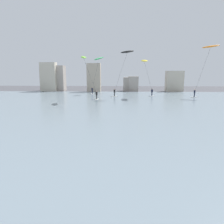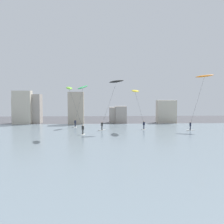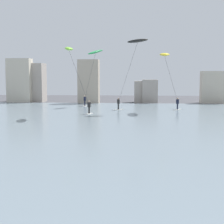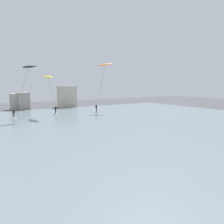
# 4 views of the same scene
# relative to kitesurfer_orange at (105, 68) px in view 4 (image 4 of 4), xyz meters

# --- Properties ---
(water_bay) EXTENTS (84.00, 52.00, 0.10)m
(water_bay) POSITION_rel_kitesurfer_orange_xyz_m (-18.46, -15.05, -9.48)
(water_bay) COLOR slate
(water_bay) RESTS_ON ground
(kitesurfer_orange) EXTENTS (5.43, 2.38, 10.67)m
(kitesurfer_orange) POSITION_rel_kitesurfer_orange_xyz_m (0.00, 0.00, 0.00)
(kitesurfer_orange) COLOR silver
(kitesurfer_orange) RESTS_ON water_bay
(kitesurfer_yellow) EXTENTS (3.33, 4.87, 7.69)m
(kitesurfer_yellow) POSITION_rel_kitesurfer_orange_xyz_m (-13.16, -1.53, -2.49)
(kitesurfer_yellow) COLOR silver
(kitesurfer_yellow) RESTS_ON water_bay
(kitesurfer_black) EXTENTS (4.73, 3.74, 9.49)m
(kitesurfer_black) POSITION_rel_kitesurfer_orange_xyz_m (-17.08, -2.29, -1.42)
(kitesurfer_black) COLOR silver
(kitesurfer_black) RESTS_ON water_bay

